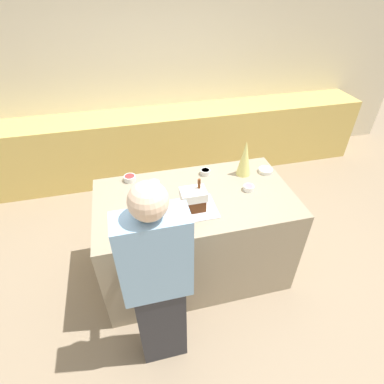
% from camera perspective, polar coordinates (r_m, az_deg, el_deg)
% --- Properties ---
extents(ground_plane, '(12.00, 12.00, 0.00)m').
position_cam_1_polar(ground_plane, '(3.29, 0.47, -14.17)').
color(ground_plane, gray).
extents(wall_back, '(8.00, 0.05, 2.60)m').
position_cam_1_polar(wall_back, '(4.47, -7.05, 20.58)').
color(wall_back, beige).
rests_on(wall_back, ground_plane).
extents(back_cabinet_block, '(6.00, 0.60, 0.94)m').
position_cam_1_polar(back_cabinet_block, '(4.49, -5.66, 9.23)').
color(back_cabinet_block, '#DBBC60').
rests_on(back_cabinet_block, ground_plane).
extents(kitchen_island, '(1.74, 0.96, 0.96)m').
position_cam_1_polar(kitchen_island, '(2.93, 0.51, -8.34)').
color(kitchen_island, gray).
rests_on(kitchen_island, ground_plane).
extents(baking_tray, '(0.38, 0.32, 0.01)m').
position_cam_1_polar(baking_tray, '(2.48, 0.24, -3.21)').
color(baking_tray, silver).
rests_on(baking_tray, kitchen_island).
extents(gingerbread_house, '(0.21, 0.16, 0.27)m').
position_cam_1_polar(gingerbread_house, '(2.41, 0.25, -1.36)').
color(gingerbread_house, '#5B2D14').
rests_on(gingerbread_house, baking_tray).
extents(decorative_tree, '(0.14, 0.14, 0.35)m').
position_cam_1_polar(decorative_tree, '(2.85, 10.04, 6.38)').
color(decorative_tree, '#DBD675').
rests_on(decorative_tree, kitchen_island).
extents(candy_bowl_center_rear, '(0.09, 0.09, 0.05)m').
position_cam_1_polar(candy_bowl_center_rear, '(2.88, 2.56, 3.86)').
color(candy_bowl_center_rear, silver).
rests_on(candy_bowl_center_rear, kitchen_island).
extents(candy_bowl_far_right, '(0.14, 0.14, 0.04)m').
position_cam_1_polar(candy_bowl_far_right, '(3.00, 13.85, 4.04)').
color(candy_bowl_far_right, white).
rests_on(candy_bowl_far_right, kitchen_island).
extents(candy_bowl_far_left, '(0.13, 0.13, 0.04)m').
position_cam_1_polar(candy_bowl_far_left, '(2.55, -9.90, -1.96)').
color(candy_bowl_far_left, silver).
rests_on(candy_bowl_far_left, kitchen_island).
extents(candy_bowl_beside_tree, '(0.09, 0.09, 0.05)m').
position_cam_1_polar(candy_bowl_beside_tree, '(2.72, 10.75, 0.81)').
color(candy_bowl_beside_tree, white).
rests_on(candy_bowl_beside_tree, kitchen_island).
extents(candy_bowl_near_tray_right, '(0.11, 0.11, 0.04)m').
position_cam_1_polar(candy_bowl_near_tray_right, '(2.75, -7.31, 1.56)').
color(candy_bowl_near_tray_right, white).
rests_on(candy_bowl_near_tray_right, kitchen_island).
extents(candy_bowl_front_corner, '(0.11, 0.11, 0.05)m').
position_cam_1_polar(candy_bowl_front_corner, '(2.85, -11.76, 2.63)').
color(candy_bowl_front_corner, silver).
rests_on(candy_bowl_front_corner, kitchen_island).
extents(person, '(0.45, 0.56, 1.70)m').
position_cam_1_polar(person, '(2.10, -6.56, -16.90)').
color(person, '#333338').
rests_on(person, ground_plane).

